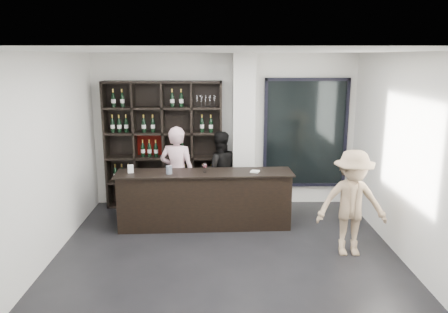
{
  "coord_description": "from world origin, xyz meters",
  "views": [
    {
      "loc": [
        -0.11,
        -5.52,
        2.83
      ],
      "look_at": [
        -0.03,
        1.1,
        1.31
      ],
      "focal_mm": 35.0,
      "sensor_mm": 36.0,
      "label": 1
    }
  ],
  "objects_px": {
    "tasting_counter": "(205,200)",
    "taster_black": "(219,171)",
    "wine_shelf": "(164,145)",
    "customer": "(352,203)",
    "taster_pink": "(177,174)"
  },
  "relations": [
    {
      "from": "wine_shelf",
      "to": "customer",
      "type": "relative_size",
      "value": 1.54
    },
    {
      "from": "tasting_counter",
      "to": "taster_pink",
      "type": "relative_size",
      "value": 1.75
    },
    {
      "from": "wine_shelf",
      "to": "taster_black",
      "type": "height_order",
      "value": "wine_shelf"
    },
    {
      "from": "tasting_counter",
      "to": "customer",
      "type": "relative_size",
      "value": 1.88
    },
    {
      "from": "taster_black",
      "to": "tasting_counter",
      "type": "bearing_deg",
      "value": 66.13
    },
    {
      "from": "tasting_counter",
      "to": "taster_black",
      "type": "height_order",
      "value": "taster_black"
    },
    {
      "from": "wine_shelf",
      "to": "taster_pink",
      "type": "height_order",
      "value": "wine_shelf"
    },
    {
      "from": "tasting_counter",
      "to": "taster_black",
      "type": "xyz_separation_m",
      "value": [
        0.25,
        0.93,
        0.26
      ]
    },
    {
      "from": "taster_pink",
      "to": "customer",
      "type": "bearing_deg",
      "value": 162.64
    },
    {
      "from": "tasting_counter",
      "to": "taster_pink",
      "type": "xyz_separation_m",
      "value": [
        -0.49,
        0.38,
        0.35
      ]
    },
    {
      "from": "wine_shelf",
      "to": "taster_black",
      "type": "xyz_separation_m",
      "value": [
        1.05,
        -0.17,
        -0.45
      ]
    },
    {
      "from": "wine_shelf",
      "to": "taster_pink",
      "type": "relative_size",
      "value": 1.43
    },
    {
      "from": "wine_shelf",
      "to": "tasting_counter",
      "type": "bearing_deg",
      "value": -53.73
    },
    {
      "from": "wine_shelf",
      "to": "customer",
      "type": "xyz_separation_m",
      "value": [
        2.95,
        -2.17,
        -0.42
      ]
    },
    {
      "from": "tasting_counter",
      "to": "customer",
      "type": "height_order",
      "value": "customer"
    }
  ]
}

